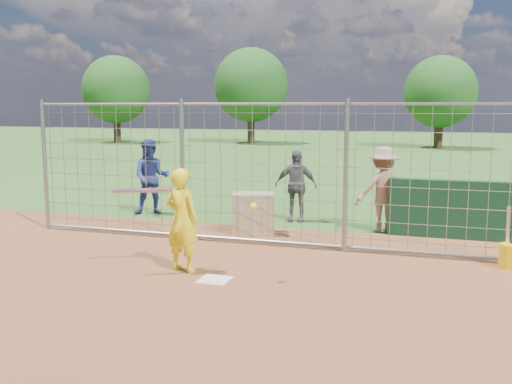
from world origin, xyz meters
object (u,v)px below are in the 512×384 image
(bystander_c, at_px, (383,189))
(bucket_with_bats, at_px, (511,253))
(equipment_bin, at_px, (253,214))
(bystander_a, at_px, (151,177))
(batter, at_px, (182,220))
(bystander_b, at_px, (296,186))

(bystander_c, relative_size, bucket_with_bats, 1.73)
(equipment_bin, bearing_deg, bystander_a, 141.57)
(bystander_c, relative_size, equipment_bin, 2.11)
(bystander_a, distance_m, bucket_with_bats, 7.71)
(batter, height_order, equipment_bin, batter)
(bystander_a, relative_size, bucket_with_bats, 1.77)
(bystander_a, distance_m, bystander_b, 3.34)
(batter, distance_m, bystander_c, 4.55)
(batter, xyz_separation_m, bucket_with_bats, (4.73, 1.65, -0.54))
(bystander_b, bearing_deg, batter, -102.98)
(bystander_a, height_order, bucket_with_bats, bystander_a)
(bystander_b, relative_size, equipment_bin, 1.94)
(batter, xyz_separation_m, bystander_b, (0.72, 4.19, -0.01))
(batter, height_order, bystander_b, batter)
(bystander_c, bearing_deg, bucket_with_bats, 106.40)
(bystander_a, height_order, bystander_c, bystander_a)
(batter, bearing_deg, bystander_a, -43.78)
(bystander_a, height_order, bystander_b, bystander_a)
(bystander_a, relative_size, bystander_c, 1.02)
(bucket_with_bats, bearing_deg, bystander_c, 135.71)
(bystander_a, relative_size, equipment_bin, 2.15)
(batter, relative_size, bystander_a, 0.91)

